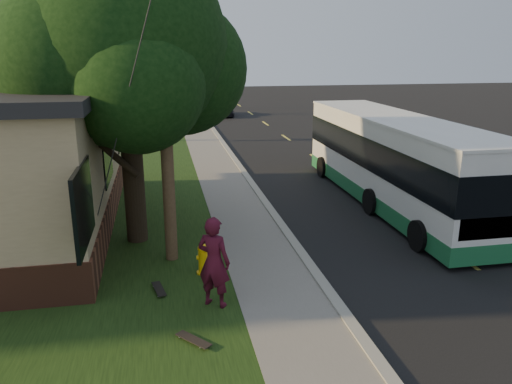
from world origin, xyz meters
TOP-DOWN VIEW (x-y plane):
  - ground at (0.00, 0.00)m, footprint 120.00×120.00m
  - road at (4.00, 10.00)m, footprint 8.00×80.00m
  - curb at (0.00, 10.00)m, footprint 0.25×80.00m
  - sidewalk at (-1.00, 10.00)m, footprint 2.00×80.00m
  - grass_verge at (-4.50, 10.00)m, footprint 5.00×80.00m
  - fire_hydrant at (-2.60, 0.00)m, footprint 0.32×0.32m
  - utility_pole at (-3.31, 0.99)m, footprint 2.86×3.21m
  - leafy_tree at (-4.17, 2.65)m, footprint 6.30×6.00m
  - bare_tree_near at (-3.50, 18.00)m, footprint 1.38×1.21m
  - bare_tree_far at (-3.00, 30.00)m, footprint 1.38×1.21m
  - traffic_signal at (0.50, 34.00)m, footprint 0.18×0.22m
  - transit_bus at (4.30, 4.46)m, footprint 2.55×11.07m
  - skateboarder at (-2.50, -1.56)m, footprint 0.84×0.77m
  - skateboard_main at (-3.64, -0.74)m, footprint 0.33×0.75m
  - skateboard_spare at (-3.04, -2.88)m, footprint 0.64×0.70m
  - dumpster at (-7.87, 3.16)m, footprint 1.67×1.49m
  - distant_car at (1.50, 28.91)m, footprint 1.69×3.95m

SIDE VIEW (x-z plane):
  - ground at x=0.00m, z-range 0.00..0.00m
  - road at x=4.00m, z-range 0.00..0.01m
  - grass_verge at x=-4.50m, z-range 0.00..0.07m
  - sidewalk at x=-1.00m, z-range 0.00..0.08m
  - curb at x=0.00m, z-range 0.00..0.12m
  - skateboard_main at x=-3.64m, z-range 0.09..0.16m
  - skateboard_spare at x=-3.04m, z-range 0.09..0.16m
  - fire_hydrant at x=-2.60m, z-range 0.06..0.80m
  - dumpster at x=-7.87m, z-range 0.04..1.26m
  - distant_car at x=1.50m, z-range 0.00..1.33m
  - skateboarder at x=-2.50m, z-range 0.07..1.99m
  - transit_bus at x=4.30m, z-range 0.10..3.10m
  - bare_tree_far at x=-3.00m, z-range -0.01..4.02m
  - bare_tree_near at x=-3.50m, z-range 0.00..4.30m
  - traffic_signal at x=0.50m, z-range 0.41..5.91m
  - utility_pole at x=-3.31m, z-range 0.10..9.17m
  - leafy_tree at x=-4.17m, z-range 1.27..9.07m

